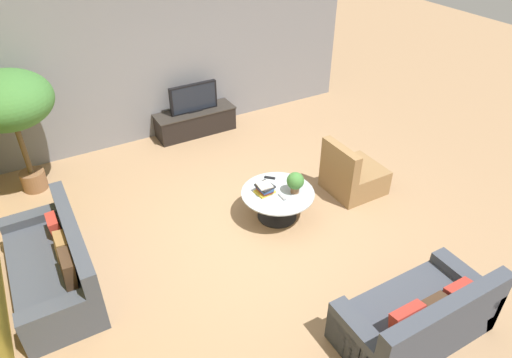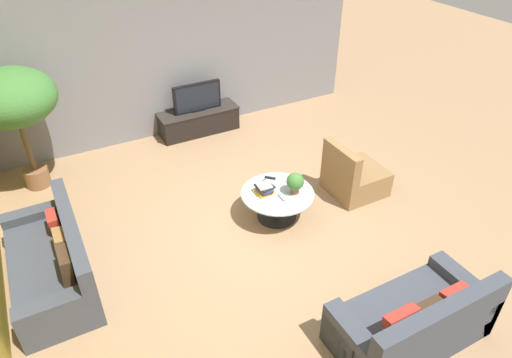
{
  "view_description": "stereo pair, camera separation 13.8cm",
  "coord_description": "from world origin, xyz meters",
  "views": [
    {
      "loc": [
        -2.42,
        -4.29,
        4.2
      ],
      "look_at": [
        0.19,
        0.32,
        0.55
      ],
      "focal_mm": 32.0,
      "sensor_mm": 36.0,
      "label": 1
    },
    {
      "loc": [
        -2.3,
        -4.36,
        4.2
      ],
      "look_at": [
        0.19,
        0.32,
        0.55
      ],
      "focal_mm": 32.0,
      "sensor_mm": 36.0,
      "label": 2
    }
  ],
  "objects": [
    {
      "name": "ground_plane",
      "position": [
        0.0,
        0.0,
        0.0
      ],
      "size": [
        24.0,
        24.0,
        0.0
      ],
      "primitive_type": "plane",
      "color": "#9E7A56"
    },
    {
      "name": "back_wall_stone",
      "position": [
        0.0,
        3.26,
        1.5
      ],
      "size": [
        7.4,
        0.12,
        3.0
      ],
      "primitive_type": "cube",
      "color": "slate",
      "rests_on": "ground"
    },
    {
      "name": "media_console",
      "position": [
        0.37,
        2.94,
        0.24
      ],
      "size": [
        1.5,
        0.5,
        0.45
      ],
      "color": "black",
      "rests_on": "ground"
    },
    {
      "name": "television",
      "position": [
        0.37,
        2.94,
        0.71
      ],
      "size": [
        0.9,
        0.13,
        0.52
      ],
      "color": "black",
      "rests_on": "media_console"
    },
    {
      "name": "coffee_table",
      "position": [
        0.38,
        0.03,
        0.3
      ],
      "size": [
        1.03,
        1.03,
        0.43
      ],
      "color": "black",
      "rests_on": "ground"
    },
    {
      "name": "couch_by_wall",
      "position": [
        -2.6,
        0.22,
        0.29
      ],
      "size": [
        0.84,
        1.89,
        0.84
      ],
      "rotation": [
        0.0,
        0.0,
        -1.57
      ],
      "color": "#3D424C",
      "rests_on": "ground"
    },
    {
      "name": "couch_near_entry",
      "position": [
        0.58,
        -2.43,
        0.29
      ],
      "size": [
        1.67,
        0.84,
        0.84
      ],
      "rotation": [
        0.0,
        0.0,
        3.14
      ],
      "color": "#3D424C",
      "rests_on": "ground"
    },
    {
      "name": "armchair_wicker",
      "position": [
        1.72,
        0.01,
        0.27
      ],
      "size": [
        0.8,
        0.76,
        0.86
      ],
      "rotation": [
        0.0,
        0.0,
        1.57
      ],
      "color": "olive",
      "rests_on": "ground"
    },
    {
      "name": "potted_palm_tall",
      "position": [
        -2.56,
        2.5,
        1.47
      ],
      "size": [
        1.25,
        1.25,
        1.92
      ],
      "color": "brown",
      "rests_on": "ground"
    },
    {
      "name": "potted_plant_tabletop",
      "position": [
        0.59,
        -0.08,
        0.61
      ],
      "size": [
        0.24,
        0.24,
        0.31
      ],
      "color": "brown",
      "rests_on": "coffee_table"
    },
    {
      "name": "book_stack",
      "position": [
        0.22,
        0.12,
        0.5
      ],
      "size": [
        0.27,
        0.27,
        0.15
      ],
      "color": "gold",
      "rests_on": "coffee_table"
    },
    {
      "name": "remote_black",
      "position": [
        0.46,
        0.39,
        0.44
      ],
      "size": [
        0.14,
        0.14,
        0.02
      ],
      "primitive_type": "cube",
      "rotation": [
        0.0,
        0.0,
        0.8
      ],
      "color": "black",
      "rests_on": "coffee_table"
    },
    {
      "name": "remote_silver",
      "position": [
        0.37,
        -0.1,
        0.44
      ],
      "size": [
        0.04,
        0.16,
        0.02
      ],
      "primitive_type": "cube",
      "rotation": [
        0.0,
        0.0,
        -0.02
      ],
      "color": "gray",
      "rests_on": "coffee_table"
    }
  ]
}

